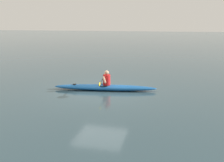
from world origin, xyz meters
TOP-DOWN VIEW (x-y plane):
  - ground_plane at (0.00, 0.00)m, footprint 160.00×160.00m
  - kayak at (-0.22, -0.10)m, footprint 5.11×1.34m
  - kayaker at (-0.29, -0.11)m, footprint 0.58×2.43m

SIDE VIEW (x-z plane):
  - ground_plane at x=0.00m, z-range 0.00..0.00m
  - kayak at x=-0.22m, z-range 0.00..0.28m
  - kayaker at x=-0.29m, z-range 0.21..0.93m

